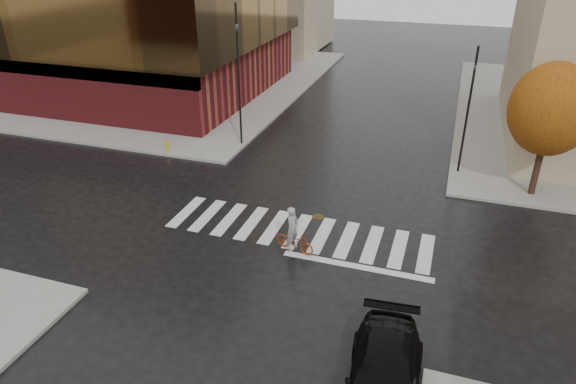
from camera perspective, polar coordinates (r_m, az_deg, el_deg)
name	(u,v)px	position (r m, az deg, el deg)	size (l,w,h in m)	color
ground	(294,237)	(22.24, 0.71, -5.01)	(120.00, 120.00, 0.00)	black
sidewalk_nw	(143,77)	(48.66, -15.85, 12.17)	(30.00, 30.00, 0.15)	gray
crosswalk	(298,231)	(22.64, 1.10, -4.36)	(12.00, 3.00, 0.01)	silver
tree_ne_a	(551,110)	(26.75, 27.20, 8.13)	(3.80, 3.80, 6.50)	black
sedan	(384,379)	(15.34, 10.65, -19.79)	(2.08, 5.12, 1.49)	black
cyclist	(294,236)	(20.99, 0.68, -4.95)	(1.85, 1.04, 2.00)	#912F0D
traffic_light_nw	(238,65)	(30.30, -5.56, 13.83)	(0.21, 0.17, 8.17)	black
traffic_light_ne	(469,104)	(28.10, 19.46, 9.18)	(0.15, 0.18, 6.68)	black
fire_hydrant	(167,145)	(31.18, -13.31, 5.10)	(0.23, 0.23, 0.66)	#C5A50B
manhole	(318,217)	(23.77, 3.35, -2.76)	(0.56, 0.56, 0.01)	#4B3F1B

